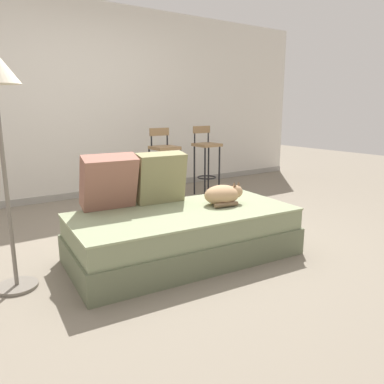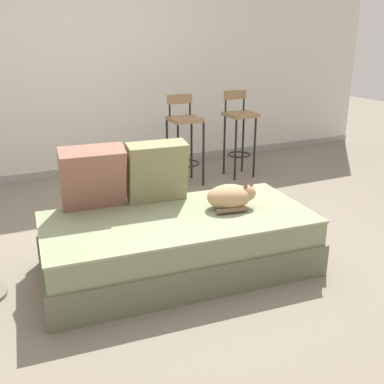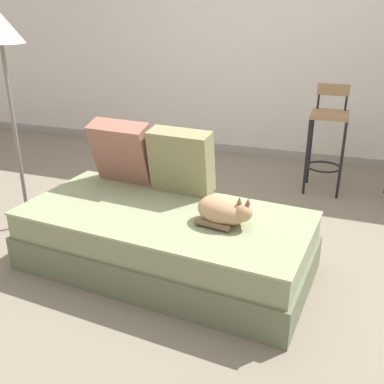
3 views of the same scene
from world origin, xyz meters
name	(u,v)px [view 1 (image 1 of 3)]	position (x,y,z in m)	size (l,w,h in m)	color
ground_plane	(160,243)	(0.00, 0.00, 0.00)	(16.00, 16.00, 0.00)	slate
wall_back_panel	(74,102)	(0.00, 2.25, 1.30)	(8.00, 0.10, 2.60)	silver
wall_baseboard_trim	(82,194)	(0.00, 2.20, 0.04)	(8.00, 0.02, 0.09)	gray
couch	(184,234)	(0.00, -0.40, 0.21)	(1.92, 1.04, 0.40)	#636B50
throw_pillow_corner	(109,182)	(-0.48, -0.01, 0.64)	(0.46, 0.32, 0.47)	#936051
throw_pillow_middle	(160,178)	(-0.02, -0.05, 0.63)	(0.45, 0.25, 0.45)	#847F56
cat	(223,195)	(0.40, -0.42, 0.49)	(0.36, 0.29, 0.20)	tan
bar_stool_near_window	(164,159)	(0.85, 1.35, 0.57)	(0.32, 0.32, 0.97)	black
bar_stool_by_doorway	(206,154)	(1.54, 1.36, 0.59)	(0.32, 0.32, 0.97)	black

